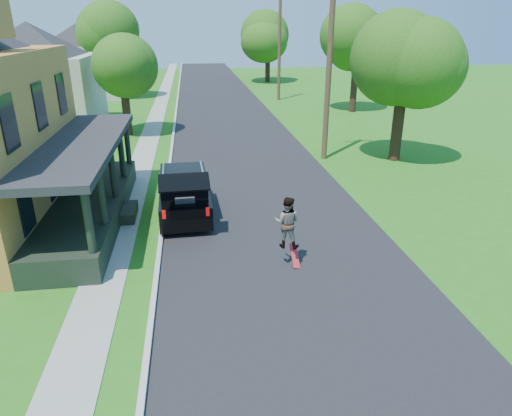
{
  "coord_description": "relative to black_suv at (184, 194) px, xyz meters",
  "views": [
    {
      "loc": [
        -2.76,
        -10.93,
        7.07
      ],
      "look_at": [
        -0.79,
        3.0,
        1.36
      ],
      "focal_mm": 32.0,
      "sensor_mm": 36.0,
      "label": 1
    }
  ],
  "objects": [
    {
      "name": "tree_right_mid",
      "position": [
        14.16,
        21.11,
        5.14
      ],
      "size": [
        5.79,
        5.84,
        8.78
      ],
      "rotation": [
        0.0,
        0.0,
        -0.17
      ],
      "color": "black",
      "rests_on": "ground"
    },
    {
      "name": "tree_right_far",
      "position": [
        10.41,
        43.28,
        4.96
      ],
      "size": [
        6.29,
        6.06,
        9.0
      ],
      "rotation": [
        0.0,
        0.0,
        0.07
      ],
      "color": "black",
      "rests_on": "ground"
    },
    {
      "name": "tree_right_near",
      "position": [
        11.48,
        6.38,
        4.83
      ],
      "size": [
        6.24,
        6.46,
        8.48
      ],
      "rotation": [
        0.0,
        0.0,
        -0.31
      ],
      "color": "black",
      "rests_on": "ground"
    },
    {
      "name": "utility_pole_far",
      "position": [
        9.12,
        28.42,
        4.36
      ],
      "size": [
        1.8,
        0.3,
        10.13
      ],
      "rotation": [
        0.0,
        0.0,
        -0.02
      ],
      "color": "#452E20",
      "rests_on": "ground"
    },
    {
      "name": "skateboard",
      "position": [
        3.42,
        -4.59,
        -0.59
      ],
      "size": [
        0.24,
        0.71,
        0.59
      ],
      "rotation": [
        0.0,
        0.0,
        0.18
      ],
      "color": "#9A0D11",
      "rests_on": "ground"
    },
    {
      "name": "skateboarder",
      "position": [
        3.15,
        -4.54,
        0.58
      ],
      "size": [
        0.96,
        0.86,
        1.63
      ],
      "rotation": [
        0.0,
        0.0,
        2.78
      ],
      "color": "black",
      "rests_on": "ground"
    },
    {
      "name": "ground",
      "position": [
        3.2,
        -6.04,
        -0.87
      ],
      "size": [
        140.0,
        140.0,
        0.0
      ],
      "primitive_type": "plane",
      "color": "#286614",
      "rests_on": "ground"
    },
    {
      "name": "neighbor_house_mid",
      "position": [
        -10.3,
        17.96,
        3.32
      ],
      "size": [
        12.78,
        12.78,
        8.3
      ],
      "color": "beige",
      "rests_on": "ground"
    },
    {
      "name": "curb",
      "position": [
        -0.85,
        13.96,
        -0.87
      ],
      "size": [
        0.15,
        120.0,
        0.12
      ],
      "primitive_type": "cube",
      "color": "#ACADA7",
      "rests_on": "ground"
    },
    {
      "name": "black_suv",
      "position": [
        0.0,
        0.0,
        0.0
      ],
      "size": [
        2.02,
        4.94,
        2.27
      ],
      "rotation": [
        0.0,
        0.0,
        0.03
      ],
      "color": "black",
      "rests_on": "ground"
    },
    {
      "name": "tree_left_mid",
      "position": [
        -3.89,
        14.7,
        4.2
      ],
      "size": [
        4.8,
        4.71,
        7.48
      ],
      "rotation": [
        0.0,
        0.0,
        -0.06
      ],
      "color": "black",
      "rests_on": "ground"
    },
    {
      "name": "front_walk",
      "position": [
        -6.3,
        -0.04,
        -0.87
      ],
      "size": [
        6.5,
        1.2,
        0.03
      ],
      "primitive_type": "cube",
      "color": "gray",
      "rests_on": "ground"
    },
    {
      "name": "sidewalk",
      "position": [
        -2.4,
        13.96,
        -0.87
      ],
      "size": [
        1.3,
        120.0,
        0.03
      ],
      "primitive_type": "cube",
      "color": "gray",
      "rests_on": "ground"
    },
    {
      "name": "street",
      "position": [
        3.2,
        13.96,
        -0.87
      ],
      "size": [
        8.0,
        120.0,
        0.02
      ],
      "primitive_type": "cube",
      "color": "black",
      "rests_on": "ground"
    },
    {
      "name": "neighbor_house_far",
      "position": [
        -10.3,
        33.96,
        3.32
      ],
      "size": [
        12.78,
        12.78,
        8.3
      ],
      "color": "beige",
      "rests_on": "ground"
    },
    {
      "name": "tree_left_far",
      "position": [
        -7.84,
        31.66,
        5.44
      ],
      "size": [
        6.62,
        6.6,
        9.64
      ],
      "rotation": [
        0.0,
        0.0,
        -0.1
      ],
      "color": "black",
      "rests_on": "ground"
    },
    {
      "name": "utility_pole_near",
      "position": [
        7.7,
        7.09,
        5.0
      ],
      "size": [
        1.84,
        0.32,
        11.41
      ],
      "rotation": [
        0.0,
        0.0,
        0.07
      ],
      "color": "#452E20",
      "rests_on": "ground"
    }
  ]
}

